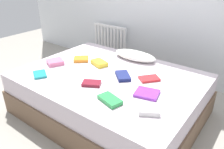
{
  "coord_description": "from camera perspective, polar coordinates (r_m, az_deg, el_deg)",
  "views": [
    {
      "loc": [
        1.35,
        -1.74,
        1.58
      ],
      "look_at": [
        0.0,
        0.05,
        0.48
      ],
      "focal_mm": 35.33,
      "sensor_mm": 36.0,
      "label": 1
    }
  ],
  "objects": [
    {
      "name": "pillow",
      "position": [
        2.87,
        5.94,
        4.94
      ],
      "size": [
        0.58,
        0.27,
        0.1
      ],
      "primitive_type": "ellipsoid",
      "color": "white",
      "rests_on": "bed"
    },
    {
      "name": "textbook_red",
      "position": [
        2.37,
        9.61,
        -1.07
      ],
      "size": [
        0.23,
        0.24,
        0.03
      ],
      "primitive_type": "cube",
      "rotation": [
        0.0,
        0.0,
        0.89
      ],
      "color": "red",
      "rests_on": "bed"
    },
    {
      "name": "textbook_navy",
      "position": [
        2.38,
        2.82,
        -0.36
      ],
      "size": [
        0.25,
        0.25,
        0.04
      ],
      "primitive_type": "cube",
      "rotation": [
        0.0,
        0.0,
        -0.76
      ],
      "color": "navy",
      "rests_on": "bed"
    },
    {
      "name": "textbook_pink",
      "position": [
        2.8,
        -14.49,
        3.14
      ],
      "size": [
        0.24,
        0.24,
        0.05
      ],
      "primitive_type": "cube",
      "rotation": [
        0.0,
        0.0,
        -0.43
      ],
      "color": "pink",
      "rests_on": "bed"
    },
    {
      "name": "textbook_maroon",
      "position": [
        2.25,
        -5.35,
        -2.27
      ],
      "size": [
        0.22,
        0.2,
        0.03
      ],
      "primitive_type": "cube",
      "rotation": [
        0.0,
        0.0,
        0.52
      ],
      "color": "maroon",
      "rests_on": "bed"
    },
    {
      "name": "textbook_yellow",
      "position": [
        2.69,
        -3.3,
        2.98
      ],
      "size": [
        0.24,
        0.19,
        0.05
      ],
      "primitive_type": "cube",
      "rotation": [
        0.0,
        0.0,
        -0.34
      ],
      "color": "yellow",
      "rests_on": "bed"
    },
    {
      "name": "textbook_green",
      "position": [
        1.97,
        -0.53,
        -6.54
      ],
      "size": [
        0.25,
        0.18,
        0.04
      ],
      "primitive_type": "cube",
      "rotation": [
        0.0,
        0.0,
        -0.28
      ],
      "color": "green",
      "rests_on": "bed"
    },
    {
      "name": "textbook_teal",
      "position": [
        2.56,
        -18.17,
        0.05
      ],
      "size": [
        0.23,
        0.21,
        0.02
      ],
      "primitive_type": "cube",
      "rotation": [
        0.0,
        0.0,
        -0.53
      ],
      "color": "teal",
      "rests_on": "bed"
    },
    {
      "name": "ground_plane",
      "position": [
        2.71,
        -0.65,
        -9.51
      ],
      "size": [
        8.0,
        8.0,
        0.0
      ],
      "primitive_type": "plane",
      "color": "#9E998E"
    },
    {
      "name": "bed",
      "position": [
        2.58,
        -0.67,
        -5.04
      ],
      "size": [
        2.0,
        1.5,
        0.5
      ],
      "color": "brown",
      "rests_on": "ground"
    },
    {
      "name": "textbook_purple",
      "position": [
        2.1,
        9.04,
        -4.84
      ],
      "size": [
        0.25,
        0.23,
        0.03
      ],
      "primitive_type": "cube",
      "rotation": [
        0.0,
        0.0,
        0.24
      ],
      "color": "purple",
      "rests_on": "bed"
    },
    {
      "name": "textbook_white",
      "position": [
        1.86,
        9.55,
        -8.97
      ],
      "size": [
        0.22,
        0.21,
        0.04
      ],
      "primitive_type": "cube",
      "rotation": [
        0.0,
        0.0,
        0.54
      ],
      "color": "white",
      "rests_on": "bed"
    },
    {
      "name": "textbook_orange",
      "position": [
        2.85,
        -7.99,
        3.96
      ],
      "size": [
        0.24,
        0.24,
        0.04
      ],
      "primitive_type": "cube",
      "rotation": [
        0.0,
        0.0,
        0.71
      ],
      "color": "orange",
      "rests_on": "bed"
    },
    {
      "name": "radiator",
      "position": [
        3.9,
        -0.57,
        8.44
      ],
      "size": [
        0.67,
        0.04,
        0.59
      ],
      "color": "white",
      "rests_on": "ground"
    }
  ]
}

